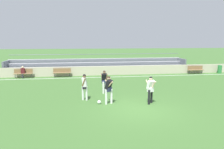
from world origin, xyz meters
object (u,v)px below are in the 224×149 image
Objects in this scene: bench_near_wall_gap at (23,73)px; player_white_dropping_back at (151,88)px; bench_centre_sideline at (196,69)px; soccer_ball at (99,102)px; player_dark_challenging at (109,87)px; trash_bin at (220,69)px; bleacher_stand at (99,65)px; player_white_wide_right at (85,85)px; bench_near_bin at (62,72)px; player_dark_trailing_run at (104,80)px; spectator_seated at (23,71)px.

bench_near_wall_gap is 1.08× the size of player_white_dropping_back.
player_white_dropping_back is at bearing -45.10° from bench_near_wall_gap.
soccer_ball is at bearing -140.62° from bench_centre_sideline.
trash_bin is at bearing 34.30° from player_dark_challenging.
bench_centre_sideline is at bearing -11.52° from bleacher_stand.
player_white_wide_right reaches higher than player_white_dropping_back.
bleacher_stand is 8.20m from bench_near_wall_gap.
bleacher_stand is 12.18× the size of player_white_wide_right.
player_dark_challenging is 1.74m from player_white_wide_right.
trash_bin is at bearing -0.40° from bench_near_bin.
soccer_ball is at bearing -94.50° from bleacher_stand.
player_dark_challenging is 2.51m from player_white_dropping_back.
bench_near_bin is 8.18× the size of soccer_ball.
trash_bin is 0.57× the size of player_dark_trailing_run.
player_white_wide_right reaches higher than bench_centre_sideline.
bleacher_stand is 12.08× the size of player_dark_challenging.
trash_bin is at bearing 29.05° from player_white_wide_right.
trash_bin reaches higher than soccer_ball.
bleacher_stand is 11.13m from player_white_wide_right.
bench_centre_sideline is 1.09× the size of player_dark_trailing_run.
trash_bin is 0.77× the size of spectator_seated.
bench_near_wall_gap is at bearing 179.67° from trash_bin.
player_white_wide_right is at bearing -75.62° from bench_near_bin.
spectator_seated is at bearing -163.54° from bleacher_stand.
bleacher_stand is at bearing 16.46° from spectator_seated.
spectator_seated is 11.84m from soccer_ball.
bleacher_stand is at bearing 15.68° from bench_near_wall_gap.
bleacher_stand is 17.04× the size of spectator_seated.
bench_near_bin is (-4.03, -2.21, -0.34)m from bleacher_stand.
bench_centre_sideline is at bearing 41.06° from player_dark_challenging.
player_white_wide_right is 1.01× the size of player_white_dropping_back.
bleacher_stand is 13.99m from trash_bin.
player_dark_trailing_run is (0.01, 2.63, -0.04)m from player_dark_challenging.
trash_bin is at bearing -0.33° from bench_near_wall_gap.
player_dark_challenging is (-14.14, -9.65, 0.55)m from trash_bin.
player_white_dropping_back is at bearing -139.53° from trash_bin.
player_white_wide_right reaches higher than soccer_ball.
bench_centre_sideline is 15.27m from soccer_ball.
player_white_dropping_back is 7.61× the size of soccer_ball.
soccer_ball is at bearing -103.04° from player_dark_trailing_run.
bench_near_bin is at bearing 0.00° from bench_near_wall_gap.
bleacher_stand is at bearing 28.78° from bench_near_bin.
player_dark_trailing_run is at bearing -92.12° from bleacher_stand.
player_white_dropping_back is (-11.65, -9.94, 0.53)m from trash_bin.
player_dark_challenging is at bearing -52.03° from spectator_seated.
trash_bin reaches higher than bench_near_wall_gap.
player_dark_challenging is at bearing -8.28° from soccer_ball.
player_dark_challenging is 1.02× the size of player_white_dropping_back.
player_dark_trailing_run reaches higher than bench_centre_sideline.
trash_bin is 0.55× the size of player_dark_challenging.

